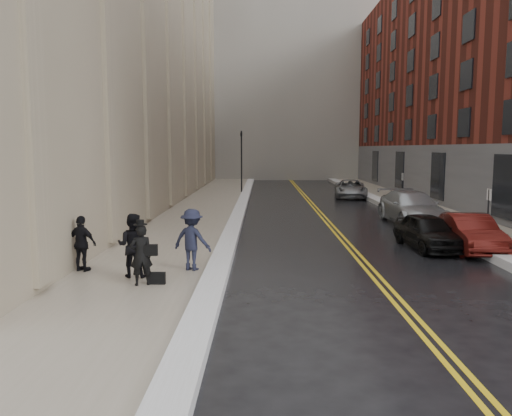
{
  "coord_description": "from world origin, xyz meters",
  "views": [
    {
      "loc": [
        -0.86,
        -11.3,
        3.78
      ],
      "look_at": [
        -1.1,
        6.85,
        1.6
      ],
      "focal_mm": 35.0,
      "sensor_mm": 36.0,
      "label": 1
    }
  ],
  "objects_px": {
    "pedestrian_a": "(133,245)",
    "pedestrian_main": "(141,255)",
    "car_silver_far": "(350,189)",
    "pedestrian_b": "(192,240)",
    "car_black": "(428,231)",
    "car_maroon": "(470,233)",
    "car_silver_near": "(412,208)",
    "pedestrian_c": "(82,244)"
  },
  "relations": [
    {
      "from": "car_black",
      "to": "pedestrian_a",
      "type": "distance_m",
      "value": 11.01
    },
    {
      "from": "car_silver_far",
      "to": "pedestrian_c",
      "type": "bearing_deg",
      "value": -109.97
    },
    {
      "from": "car_maroon",
      "to": "car_silver_near",
      "type": "bearing_deg",
      "value": 94.66
    },
    {
      "from": "car_black",
      "to": "pedestrian_a",
      "type": "bearing_deg",
      "value": -159.01
    },
    {
      "from": "pedestrian_main",
      "to": "pedestrian_c",
      "type": "bearing_deg",
      "value": -56.04
    },
    {
      "from": "car_silver_far",
      "to": "pedestrian_c",
      "type": "xyz_separation_m",
      "value": [
        -12.07,
        -23.67,
        0.28
      ]
    },
    {
      "from": "car_silver_near",
      "to": "pedestrian_a",
      "type": "bearing_deg",
      "value": -138.05
    },
    {
      "from": "car_black",
      "to": "pedestrian_a",
      "type": "relative_size",
      "value": 2.15
    },
    {
      "from": "car_maroon",
      "to": "pedestrian_c",
      "type": "relative_size",
      "value": 2.49
    },
    {
      "from": "car_maroon",
      "to": "car_silver_near",
      "type": "relative_size",
      "value": 0.73
    },
    {
      "from": "car_silver_far",
      "to": "pedestrian_a",
      "type": "bearing_deg",
      "value": -106.13
    },
    {
      "from": "pedestrian_c",
      "to": "pedestrian_b",
      "type": "bearing_deg",
      "value": -157.48
    },
    {
      "from": "pedestrian_a",
      "to": "pedestrian_main",
      "type": "bearing_deg",
      "value": 120.35
    },
    {
      "from": "car_silver_near",
      "to": "pedestrian_main",
      "type": "xyz_separation_m",
      "value": [
        -10.7,
        -11.98,
        0.15
      ]
    },
    {
      "from": "car_silver_far",
      "to": "car_silver_near",
      "type": "bearing_deg",
      "value": -79.69
    },
    {
      "from": "pedestrian_b",
      "to": "pedestrian_main",
      "type": "bearing_deg",
      "value": 76.92
    },
    {
      "from": "car_black",
      "to": "car_silver_near",
      "type": "bearing_deg",
      "value": 73.91
    },
    {
      "from": "pedestrian_b",
      "to": "pedestrian_c",
      "type": "relative_size",
      "value": 1.11
    },
    {
      "from": "pedestrian_b",
      "to": "car_maroon",
      "type": "bearing_deg",
      "value": -139.39
    },
    {
      "from": "car_silver_near",
      "to": "pedestrian_main",
      "type": "relative_size",
      "value": 3.45
    },
    {
      "from": "car_silver_far",
      "to": "pedestrian_main",
      "type": "xyz_separation_m",
      "value": [
        -9.95,
        -25.16,
        0.27
      ]
    },
    {
      "from": "car_silver_far",
      "to": "pedestrian_b",
      "type": "xyz_separation_m",
      "value": [
        -8.84,
        -23.47,
        0.38
      ]
    },
    {
      "from": "car_silver_near",
      "to": "car_silver_far",
      "type": "relative_size",
      "value": 1.12
    },
    {
      "from": "car_black",
      "to": "car_silver_far",
      "type": "bearing_deg",
      "value": 83.67
    },
    {
      "from": "pedestrian_b",
      "to": "pedestrian_a",
      "type": "bearing_deg",
      "value": 47.99
    },
    {
      "from": "car_black",
      "to": "car_silver_far",
      "type": "relative_size",
      "value": 0.78
    },
    {
      "from": "car_silver_near",
      "to": "car_maroon",
      "type": "bearing_deg",
      "value": -91.38
    },
    {
      "from": "pedestrian_a",
      "to": "pedestrian_b",
      "type": "distance_m",
      "value": 1.77
    },
    {
      "from": "car_maroon",
      "to": "pedestrian_main",
      "type": "height_order",
      "value": "pedestrian_main"
    },
    {
      "from": "car_silver_far",
      "to": "pedestrian_b",
      "type": "height_order",
      "value": "pedestrian_b"
    },
    {
      "from": "car_silver_near",
      "to": "pedestrian_c",
      "type": "distance_m",
      "value": 16.56
    },
    {
      "from": "pedestrian_main",
      "to": "car_black",
      "type": "bearing_deg",
      "value": -169.84
    },
    {
      "from": "car_black",
      "to": "pedestrian_main",
      "type": "distance_m",
      "value": 11.02
    },
    {
      "from": "car_silver_near",
      "to": "pedestrian_b",
      "type": "height_order",
      "value": "pedestrian_b"
    },
    {
      "from": "car_maroon",
      "to": "pedestrian_main",
      "type": "distance_m",
      "value": 12.12
    },
    {
      "from": "car_maroon",
      "to": "pedestrian_main",
      "type": "relative_size",
      "value": 2.54
    },
    {
      "from": "car_black",
      "to": "pedestrian_a",
      "type": "xyz_separation_m",
      "value": [
        -9.9,
        -4.79,
        0.39
      ]
    },
    {
      "from": "car_silver_far",
      "to": "car_maroon",
      "type": "bearing_deg",
      "value": -80.27
    },
    {
      "from": "car_maroon",
      "to": "car_silver_near",
      "type": "distance_m",
      "value": 6.66
    },
    {
      "from": "pedestrian_b",
      "to": "pedestrian_c",
      "type": "bearing_deg",
      "value": 23.82
    },
    {
      "from": "car_silver_far",
      "to": "pedestrian_c",
      "type": "relative_size",
      "value": 3.01
    },
    {
      "from": "car_black",
      "to": "car_silver_far",
      "type": "xyz_separation_m",
      "value": [
        0.5,
        19.5,
        0.03
      ]
    }
  ]
}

